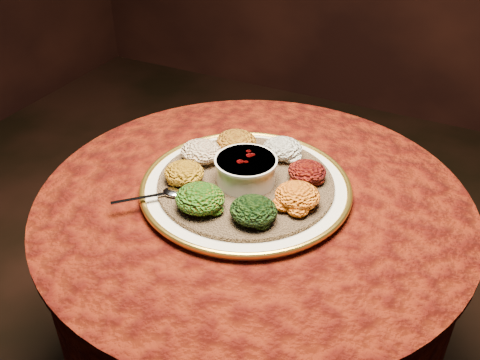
% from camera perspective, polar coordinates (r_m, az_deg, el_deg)
% --- Properties ---
extents(table, '(0.96, 0.96, 0.73)m').
position_cam_1_polar(table, '(1.29, 1.33, -8.18)').
color(table, black).
rests_on(table, ground).
extents(platter, '(0.59, 0.59, 0.02)m').
position_cam_1_polar(platter, '(1.19, 0.62, -0.75)').
color(platter, silver).
rests_on(platter, table).
extents(injera, '(0.46, 0.46, 0.01)m').
position_cam_1_polar(injera, '(1.18, 0.62, -0.33)').
color(injera, olive).
rests_on(injera, platter).
extents(stew_bowl, '(0.14, 0.14, 0.06)m').
position_cam_1_polar(stew_bowl, '(1.16, 0.63, 1.21)').
color(stew_bowl, silver).
rests_on(stew_bowl, injera).
extents(spoon, '(0.12, 0.11, 0.01)m').
position_cam_1_polar(spoon, '(1.14, -7.80, -1.41)').
color(spoon, silver).
rests_on(spoon, injera).
extents(portion_ayib, '(0.09, 0.09, 0.04)m').
position_cam_1_polar(portion_ayib, '(1.26, 4.56, 3.39)').
color(portion_ayib, silver).
rests_on(portion_ayib, injera).
extents(portion_kitfo, '(0.09, 0.08, 0.04)m').
position_cam_1_polar(portion_kitfo, '(1.18, 7.17, 0.91)').
color(portion_kitfo, black).
rests_on(portion_kitfo, injera).
extents(portion_tikil, '(0.09, 0.09, 0.05)m').
position_cam_1_polar(portion_tikil, '(1.10, 6.15, -1.66)').
color(portion_tikil, orange).
rests_on(portion_tikil, injera).
extents(portion_gomen, '(0.10, 0.09, 0.05)m').
position_cam_1_polar(portion_gomen, '(1.06, 1.44, -3.25)').
color(portion_gomen, black).
rests_on(portion_gomen, injera).
extents(portion_mixveg, '(0.10, 0.10, 0.05)m').
position_cam_1_polar(portion_mixveg, '(1.09, -4.28, -1.96)').
color(portion_mixveg, '#B04B0B').
rests_on(portion_mixveg, injera).
extents(portion_kik, '(0.09, 0.08, 0.04)m').
position_cam_1_polar(portion_kik, '(1.17, -5.98, 0.77)').
color(portion_kik, '#A76E0E').
rests_on(portion_kik, injera).
extents(portion_timatim, '(0.10, 0.09, 0.05)m').
position_cam_1_polar(portion_timatim, '(1.24, -4.17, 3.05)').
color(portion_timatim, maroon).
rests_on(portion_timatim, injera).
extents(portion_shiro, '(0.10, 0.09, 0.05)m').
position_cam_1_polar(portion_shiro, '(1.28, -0.38, 4.14)').
color(portion_shiro, '#9C6112').
rests_on(portion_shiro, injera).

